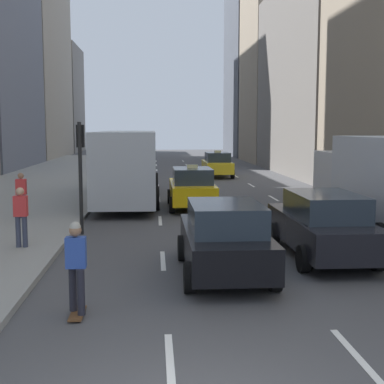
% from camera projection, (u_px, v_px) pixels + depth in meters
% --- Properties ---
extents(sidewalk_left, '(8.00, 66.00, 0.15)m').
position_uv_depth(sidewalk_left, '(44.00, 184.00, 32.12)').
color(sidewalk_left, gray).
rests_on(sidewalk_left, ground).
extents(lane_markings, '(5.72, 56.00, 0.01)m').
position_uv_depth(lane_markings, '(210.00, 191.00, 28.84)').
color(lane_markings, white).
rests_on(lane_markings, ground).
extents(taxi_lead, '(2.02, 4.40, 1.87)m').
position_uv_depth(taxi_lead, '(192.00, 188.00, 22.75)').
color(taxi_lead, yellow).
rests_on(taxi_lead, ground).
extents(taxi_second, '(2.02, 4.40, 1.87)m').
position_uv_depth(taxi_second, '(217.00, 164.00, 37.32)').
color(taxi_second, yellow).
rests_on(taxi_second, ground).
extents(sedan_black_near, '(2.02, 4.45, 1.72)m').
position_uv_depth(sedan_black_near, '(224.00, 238.00, 12.34)').
color(sedan_black_near, black).
rests_on(sedan_black_near, ground).
extents(sedan_silver_behind, '(2.02, 4.98, 1.73)m').
position_uv_depth(sedan_silver_behind, '(322.00, 224.00, 14.07)').
color(sedan_silver_behind, black).
rests_on(sedan_silver_behind, ground).
extents(city_bus, '(2.80, 11.61, 3.25)m').
position_uv_depth(city_bus, '(128.00, 163.00, 25.21)').
color(city_bus, '#B7BCC1').
rests_on(city_bus, ground).
extents(skateboarder, '(0.36, 0.80, 1.75)m').
position_uv_depth(skateboarder, '(76.00, 264.00, 9.61)').
color(skateboarder, brown).
rests_on(skateboarder, ground).
extents(pedestrian_mid_block, '(0.36, 0.22, 1.65)m').
position_uv_depth(pedestrian_mid_block, '(21.00, 214.00, 14.59)').
color(pedestrian_mid_block, '#383D51').
rests_on(pedestrian_mid_block, sidewalk_left).
extents(pedestrian_far_walking, '(0.36, 0.22, 1.65)m').
position_uv_depth(pedestrian_far_walking, '(21.00, 193.00, 19.38)').
color(pedestrian_far_walking, '#383D51').
rests_on(pedestrian_far_walking, sidewalk_left).
extents(traffic_light_pole, '(0.24, 0.42, 3.60)m').
position_uv_depth(traffic_light_pole, '(81.00, 159.00, 17.04)').
color(traffic_light_pole, black).
rests_on(traffic_light_pole, ground).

